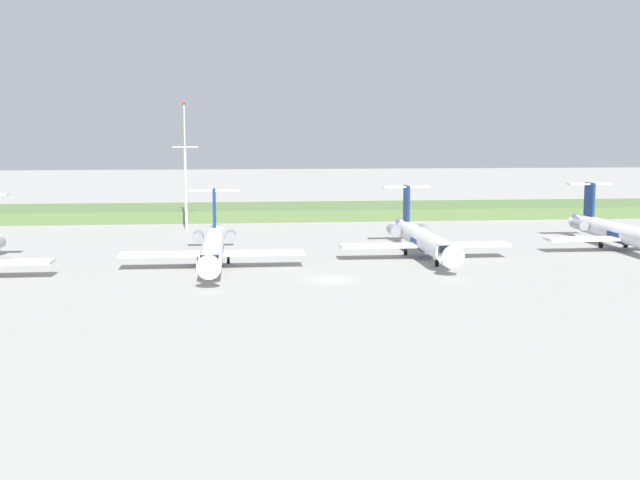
% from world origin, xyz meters
% --- Properties ---
extents(ground_plane, '(500.00, 500.00, 0.00)m').
position_xyz_m(ground_plane, '(0.00, 30.00, 0.00)').
color(ground_plane, '#9E9B96').
extents(grass_berm, '(320.00, 20.00, 2.26)m').
position_xyz_m(grass_berm, '(0.00, 68.77, 1.13)').
color(grass_berm, '#597542').
rests_on(grass_berm, ground).
extents(regional_jet_second, '(22.81, 31.00, 9.00)m').
position_xyz_m(regional_jet_second, '(-13.68, 10.94, 2.54)').
color(regional_jet_second, silver).
rests_on(regional_jet_second, ground).
extents(regional_jet_third, '(22.81, 31.00, 9.00)m').
position_xyz_m(regional_jet_third, '(14.32, 15.59, 2.54)').
color(regional_jet_third, silver).
rests_on(regional_jet_third, ground).
extents(regional_jet_fourth, '(22.81, 31.00, 9.00)m').
position_xyz_m(regional_jet_fourth, '(44.13, 19.31, 2.54)').
color(regional_jet_fourth, silver).
rests_on(regional_jet_fourth, ground).
extents(antenna_mast, '(4.40, 0.50, 21.87)m').
position_xyz_m(antenna_mast, '(-19.23, 48.97, 9.10)').
color(antenna_mast, '#B2B2B7').
rests_on(antenna_mast, ground).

